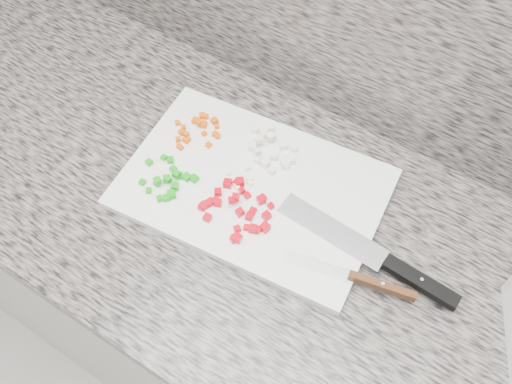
% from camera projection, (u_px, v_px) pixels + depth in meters
% --- Properties ---
extents(cabinet, '(3.92, 0.62, 0.86)m').
position_uv_depth(cabinet, '(271.00, 321.00, 1.41)').
color(cabinet, silver).
rests_on(cabinet, ground).
extents(countertop, '(3.96, 0.64, 0.04)m').
position_uv_depth(countertop, '(277.00, 233.00, 1.03)').
color(countertop, '#645E58').
rests_on(countertop, cabinet).
extents(cutting_board, '(0.50, 0.36, 0.02)m').
position_uv_depth(cutting_board, '(253.00, 188.00, 1.05)').
color(cutting_board, silver).
rests_on(cutting_board, countertop).
extents(carrot_pile, '(0.10, 0.10, 0.02)m').
position_uv_depth(carrot_pile, '(198.00, 129.00, 1.11)').
color(carrot_pile, '#CF5204').
rests_on(carrot_pile, cutting_board).
extents(onion_pile, '(0.11, 0.10, 0.02)m').
position_uv_depth(onion_pile, '(271.00, 148.00, 1.08)').
color(onion_pile, silver).
rests_on(onion_pile, cutting_board).
extents(green_pepper_pile, '(0.11, 0.09, 0.02)m').
position_uv_depth(green_pepper_pile, '(169.00, 181.00, 1.04)').
color(green_pepper_pile, '#11970D').
rests_on(green_pepper_pile, cutting_board).
extents(red_pepper_pile, '(0.13, 0.12, 0.02)m').
position_uv_depth(red_pepper_pile, '(238.00, 209.00, 1.01)').
color(red_pepper_pile, '#C20211').
rests_on(red_pepper_pile, cutting_board).
extents(garlic_pile, '(0.06, 0.06, 0.01)m').
position_uv_depth(garlic_pile, '(243.00, 178.00, 1.05)').
color(garlic_pile, '#F7F1BE').
rests_on(garlic_pile, cutting_board).
extents(chef_knife, '(0.34, 0.06, 0.02)m').
position_uv_depth(chef_knife, '(389.00, 264.00, 0.96)').
color(chef_knife, silver).
rests_on(chef_knife, cutting_board).
extents(paring_knife, '(0.22, 0.06, 0.02)m').
position_uv_depth(paring_knife, '(365.00, 281.00, 0.94)').
color(paring_knife, silver).
rests_on(paring_knife, cutting_board).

